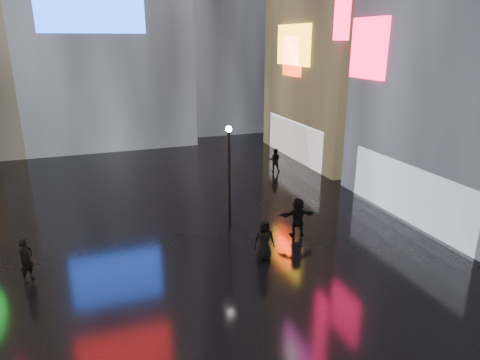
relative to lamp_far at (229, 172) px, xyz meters
name	(u,v)px	position (x,y,z in m)	size (l,w,h in m)	color
ground	(186,227)	(-2.05, 0.79, -2.94)	(140.00, 140.00, 0.00)	black
lamp_far	(229,172)	(0.00, 0.00, 0.00)	(0.30, 0.30, 5.20)	black
pedestrian_4	(264,240)	(0.35, -3.62, -2.02)	(0.90, 0.59, 1.84)	black
pedestrian_5	(298,217)	(2.80, -1.96, -1.98)	(1.78, 0.57, 1.92)	black
pedestrian_6	(26,260)	(-9.03, -2.06, -2.03)	(0.67, 0.44, 1.84)	black
pedestrian_7	(275,160)	(6.14, 8.08, -2.10)	(0.82, 0.64, 1.69)	black
umbrella_2	(265,211)	(0.35, -3.62, -0.70)	(0.87, 0.89, 0.80)	black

